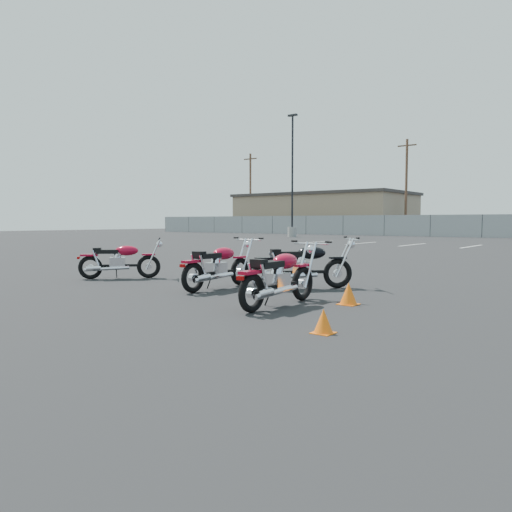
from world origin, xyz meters
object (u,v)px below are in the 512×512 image
Objects in this scene: motorcycle_second_black at (302,265)px; motorcycle_rear_red at (279,277)px; motorcycle_front_red at (119,260)px; motorcycle_third_red at (218,266)px.

motorcycle_rear_red is at bearing -68.04° from motorcycle_second_black.
motorcycle_second_black is (4.11, 1.03, 0.04)m from motorcycle_front_red.
motorcycle_rear_red is (4.84, -0.79, 0.03)m from motorcycle_front_red.
motorcycle_front_red is at bearing -165.94° from motorcycle_second_black.
motorcycle_rear_red is (0.73, -1.82, -0.01)m from motorcycle_second_black.
motorcycle_third_red reaches higher than motorcycle_front_red.
motorcycle_rear_red reaches higher than motorcycle_third_red.
motorcycle_front_red is 4.24m from motorcycle_second_black.
motorcycle_second_black is 0.88× the size of motorcycle_rear_red.
motorcycle_second_black is at bearing 111.96° from motorcycle_rear_red.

